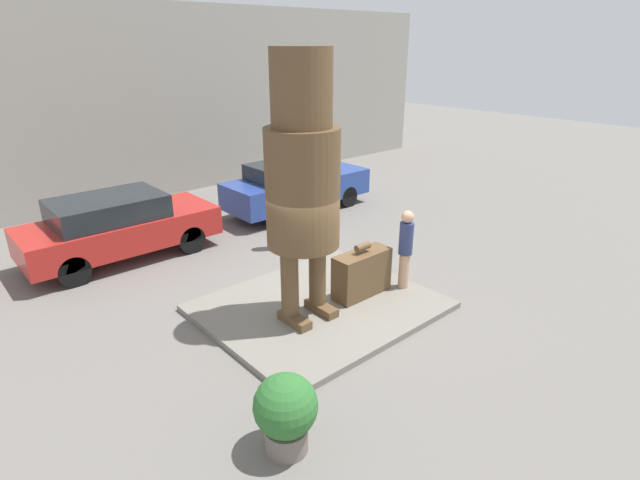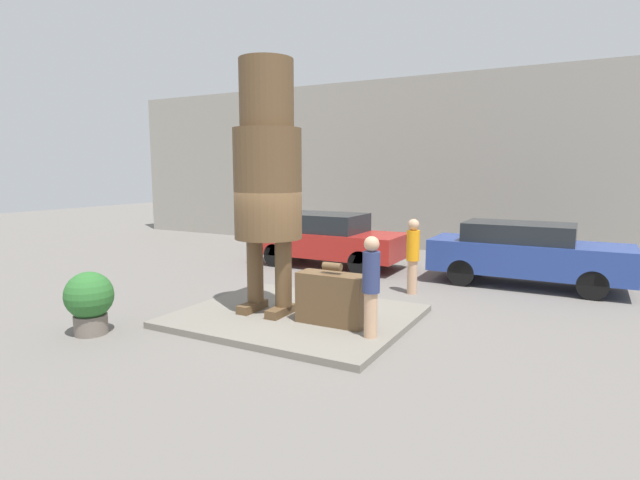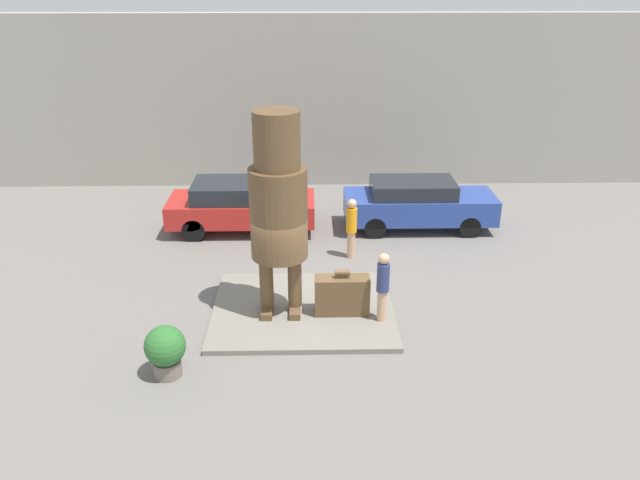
# 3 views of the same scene
# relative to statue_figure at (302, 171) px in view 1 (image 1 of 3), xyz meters

# --- Properties ---
(ground_plane) EXTENTS (60.00, 60.00, 0.00)m
(ground_plane) POSITION_rel_statue_figure_xyz_m (0.52, 0.15, -2.95)
(ground_plane) COLOR slate
(pedestal) EXTENTS (4.37, 3.69, 0.12)m
(pedestal) POSITION_rel_statue_figure_xyz_m (0.52, 0.15, -2.89)
(pedestal) COLOR slate
(pedestal) RESTS_ON ground_plane
(building_backdrop) EXTENTS (28.00, 0.60, 6.23)m
(building_backdrop) POSITION_rel_statue_figure_xyz_m (0.52, 10.03, 0.16)
(building_backdrop) COLOR gray
(building_backdrop) RESTS_ON ground_plane
(statue_figure) EXTENTS (1.31, 1.31, 4.84)m
(statue_figure) POSITION_rel_statue_figure_xyz_m (0.00, 0.00, 0.00)
(statue_figure) COLOR brown
(statue_figure) RESTS_ON pedestal
(giant_suitcase) EXTENTS (1.29, 0.48, 1.14)m
(giant_suitcase) POSITION_rel_statue_figure_xyz_m (1.45, -0.11, -2.35)
(giant_suitcase) COLOR brown
(giant_suitcase) RESTS_ON pedestal
(tourist) EXTENTS (0.29, 0.29, 1.72)m
(tourist) POSITION_rel_statue_figure_xyz_m (2.36, -0.47, -1.89)
(tourist) COLOR tan
(tourist) RESTS_ON pedestal
(parked_car_red) EXTENTS (4.55, 1.89, 1.61)m
(parked_car_red) POSITION_rel_statue_figure_xyz_m (-1.48, 5.33, -2.09)
(parked_car_red) COLOR #B2231E
(parked_car_red) RESTS_ON ground_plane
(parked_car_blue) EXTENTS (4.72, 1.72, 1.59)m
(parked_car_blue) POSITION_rel_statue_figure_xyz_m (4.14, 5.36, -2.10)
(parked_car_blue) COLOR #284293
(parked_car_blue) RESTS_ON ground_plane
(planter_pot) EXTENTS (0.84, 0.84, 1.13)m
(planter_pot) POSITION_rel_statue_figure_xyz_m (-2.25, -2.35, -2.33)
(planter_pot) COLOR #70665B
(planter_pot) RESTS_ON ground_plane
(worker_hivis) EXTENTS (0.30, 0.30, 1.79)m
(worker_hivis) POSITION_rel_statue_figure_xyz_m (1.89, 3.21, -1.97)
(worker_hivis) COLOR tan
(worker_hivis) RESTS_ON ground_plane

